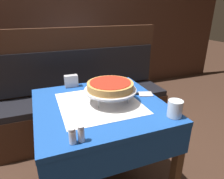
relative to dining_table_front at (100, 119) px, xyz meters
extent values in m
cube|color=#194799|center=(0.00, 0.00, 0.10)|extent=(0.81, 0.81, 0.03)
cube|color=white|center=(0.00, 0.00, 0.12)|extent=(0.50, 0.50, 0.00)
cube|color=#194799|center=(0.00, 0.00, 0.00)|extent=(0.80, 0.80, 0.18)
cube|color=#4C331E|center=(0.37, -0.37, -0.27)|extent=(0.05, 0.05, 0.71)
cube|color=#4C331E|center=(-0.37, 0.37, -0.27)|extent=(0.05, 0.05, 0.71)
cube|color=#4C331E|center=(0.37, 0.37, -0.27)|extent=(0.05, 0.05, 0.71)
cube|color=#194799|center=(0.23, 1.58, 0.10)|extent=(0.71, 0.71, 0.03)
cube|color=white|center=(0.23, 1.58, 0.12)|extent=(0.44, 0.44, 0.00)
cube|color=#194799|center=(0.23, 1.58, 0.03)|extent=(0.70, 0.70, 0.12)
cube|color=#4C331E|center=(-0.09, 1.26, -0.27)|extent=(0.05, 0.05, 0.71)
cube|color=#4C331E|center=(0.55, 1.26, -0.27)|extent=(0.05, 0.05, 0.71)
cube|color=#4C331E|center=(-0.09, 1.90, -0.27)|extent=(0.05, 0.05, 0.71)
cube|color=#4C331E|center=(0.55, 1.90, -0.27)|extent=(0.05, 0.05, 0.71)
cube|color=#3D2316|center=(0.08, 0.78, -0.42)|extent=(1.78, 0.45, 0.40)
cube|color=black|center=(0.08, 0.78, -0.19)|extent=(1.75, 0.44, 0.06)
cube|color=#3D2316|center=(0.08, 0.97, 0.18)|extent=(1.78, 0.06, 0.67)
cube|color=black|center=(0.08, 0.93, 0.08)|extent=(1.71, 0.02, 0.43)
cube|color=#3D2319|center=(0.00, 2.05, 0.58)|extent=(6.00, 0.04, 2.40)
cylinder|color=#ADADB2|center=(0.07, 0.10, 0.16)|extent=(0.01, 0.01, 0.07)
cylinder|color=#ADADB2|center=(-0.03, -0.07, 0.16)|extent=(0.01, 0.01, 0.07)
cylinder|color=#ADADB2|center=(0.17, -0.07, 0.16)|extent=(0.01, 0.01, 0.07)
cylinder|color=#ADADB2|center=(0.07, -0.01, 0.19)|extent=(0.22, 0.22, 0.01)
cylinder|color=silver|center=(0.07, -0.01, 0.20)|extent=(0.32, 0.32, 0.01)
cylinder|color=silver|center=(0.07, -0.01, 0.20)|extent=(0.33, 0.33, 0.01)
cylinder|color=#C68E47|center=(0.07, -0.01, 0.23)|extent=(0.29, 0.29, 0.04)
cylinder|color=#B22819|center=(0.07, -0.01, 0.25)|extent=(0.26, 0.26, 0.01)
cube|color=#BCBCC1|center=(0.35, 0.01, 0.12)|extent=(0.12, 0.11, 0.00)
cube|color=black|center=(0.22, 0.06, 0.13)|extent=(0.17, 0.07, 0.01)
cylinder|color=silver|center=(0.34, -0.32, 0.17)|extent=(0.08, 0.08, 0.10)
cylinder|color=silver|center=(-0.24, -0.35, 0.15)|extent=(0.03, 0.03, 0.06)
cylinder|color=#B7B7BC|center=(-0.24, -0.35, 0.19)|extent=(0.03, 0.03, 0.02)
cylinder|color=silver|center=(-0.20, -0.35, 0.15)|extent=(0.03, 0.03, 0.06)
cylinder|color=#B7B7BC|center=(-0.20, -0.35, 0.19)|extent=(0.03, 0.03, 0.02)
cube|color=#B2B2B7|center=(-0.11, 0.36, 0.16)|extent=(0.10, 0.05, 0.09)
cube|color=black|center=(0.21, 1.48, 0.14)|extent=(0.12, 0.12, 0.03)
cylinder|color=black|center=(0.21, 1.48, 0.22)|extent=(0.01, 0.01, 0.14)
cylinder|color=red|center=(0.21, 1.52, 0.20)|extent=(0.04, 0.04, 0.10)
cylinder|color=#99194C|center=(0.18, 1.46, 0.20)|extent=(0.04, 0.04, 0.10)
cylinder|color=gold|center=(0.24, 1.46, 0.20)|extent=(0.04, 0.04, 0.10)
camera|label=1|loc=(-0.34, -1.11, 0.68)|focal=32.00mm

